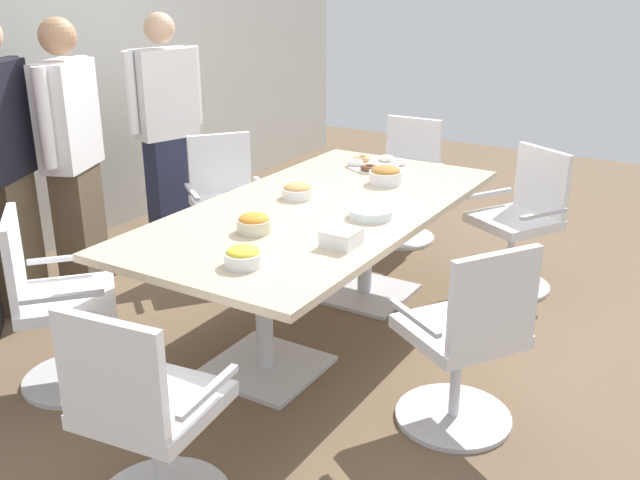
# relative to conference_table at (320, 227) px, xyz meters

# --- Properties ---
(ground_plane) EXTENTS (10.00, 10.00, 0.01)m
(ground_plane) POSITION_rel_conference_table_xyz_m (0.00, 0.00, -0.63)
(ground_plane) COLOR brown
(back_wall) EXTENTS (8.00, 0.10, 2.80)m
(back_wall) POSITION_rel_conference_table_xyz_m (0.00, 2.40, 0.77)
(back_wall) COLOR silver
(back_wall) RESTS_ON ground
(conference_table) EXTENTS (2.40, 1.20, 0.75)m
(conference_table) POSITION_rel_conference_table_xyz_m (0.00, 0.00, 0.00)
(conference_table) COLOR #CCB793
(conference_table) RESTS_ON ground
(office_chair_0) EXTENTS (0.60, 0.60, 0.91)m
(office_chair_0) POSITION_rel_conference_table_xyz_m (-1.66, -0.26, -0.22)
(office_chair_0) COLOR silver
(office_chair_0) RESTS_ON ground
(office_chair_1) EXTENTS (0.75, 0.75, 0.91)m
(office_chair_1) POSITION_rel_conference_table_xyz_m (-0.49, -1.05, -0.22)
(office_chair_1) COLOR silver
(office_chair_1) RESTS_ON ground
(office_chair_2) EXTENTS (0.74, 0.74, 0.91)m
(office_chair_2) POSITION_rel_conference_table_xyz_m (1.19, -0.78, -0.22)
(office_chair_2) COLOR silver
(office_chair_2) RESTS_ON ground
(office_chair_3) EXTENTS (0.56, 0.56, 0.91)m
(office_chair_3) POSITION_rel_conference_table_xyz_m (1.66, 0.25, -0.22)
(office_chair_3) COLOR silver
(office_chair_3) RESTS_ON ground
(office_chair_4) EXTENTS (0.76, 0.76, 0.91)m
(office_chair_4) POSITION_rel_conference_table_xyz_m (0.49, 1.05, -0.22)
(office_chair_4) COLOR silver
(office_chair_4) RESTS_ON ground
(office_chair_5) EXTENTS (0.76, 0.76, 0.91)m
(office_chair_5) POSITION_rel_conference_table_xyz_m (-1.18, 0.79, -0.22)
(office_chair_5) COLOR silver
(office_chair_5) RESTS_ON ground
(person_standing_1) EXTENTS (0.59, 0.37, 1.75)m
(person_standing_1) POSITION_rel_conference_table_xyz_m (-0.73, 1.71, 0.29)
(person_standing_1) COLOR brown
(person_standing_1) RESTS_ON ground
(person_standing_2) EXTENTS (0.59, 0.37, 1.72)m
(person_standing_2) POSITION_rel_conference_table_xyz_m (-0.30, 1.61, 0.27)
(person_standing_2) COLOR brown
(person_standing_2) RESTS_ON ground
(person_standing_3) EXTENTS (0.61, 0.34, 1.69)m
(person_standing_3) POSITION_rel_conference_table_xyz_m (0.68, 1.74, 0.25)
(person_standing_3) COLOR #232842
(person_standing_3) RESTS_ON ground
(snack_bowl_pretzels) EXTENTS (0.20, 0.20, 0.11)m
(snack_bowl_pretzels) POSITION_rel_conference_table_xyz_m (0.59, -0.11, 0.18)
(snack_bowl_pretzels) COLOR white
(snack_bowl_pretzels) RESTS_ON conference_table
(snack_bowl_chips_orange) EXTENTS (0.17, 0.17, 0.10)m
(snack_bowl_chips_orange) POSITION_rel_conference_table_xyz_m (-0.53, 0.06, 0.17)
(snack_bowl_chips_orange) COLOR beige
(snack_bowl_chips_orange) RESTS_ON conference_table
(snack_bowl_cookies) EXTENTS (0.18, 0.18, 0.08)m
(snack_bowl_cookies) POSITION_rel_conference_table_xyz_m (0.07, 0.19, 0.17)
(snack_bowl_cookies) COLOR white
(snack_bowl_cookies) RESTS_ON conference_table
(snack_bowl_chips_yellow) EXTENTS (0.17, 0.17, 0.09)m
(snack_bowl_chips_yellow) POSITION_rel_conference_table_xyz_m (-0.90, -0.15, 0.17)
(snack_bowl_chips_yellow) COLOR white
(snack_bowl_chips_yellow) RESTS_ON conference_table
(donut_platter) EXTENTS (0.39, 0.38, 0.04)m
(donut_platter) POSITION_rel_conference_table_xyz_m (0.91, 0.12, 0.14)
(donut_platter) COLOR white
(donut_platter) RESTS_ON conference_table
(plate_stack) EXTENTS (0.23, 0.23, 0.05)m
(plate_stack) POSITION_rel_conference_table_xyz_m (-0.03, -0.33, 0.15)
(plate_stack) COLOR white
(plate_stack) RESTS_ON conference_table
(napkin_pile) EXTENTS (0.16, 0.16, 0.08)m
(napkin_pile) POSITION_rel_conference_table_xyz_m (-0.46, -0.40, 0.16)
(napkin_pile) COLOR white
(napkin_pile) RESTS_ON conference_table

